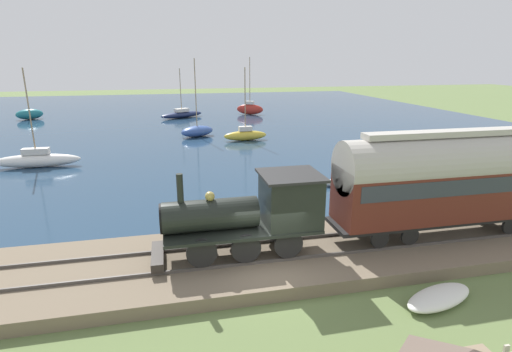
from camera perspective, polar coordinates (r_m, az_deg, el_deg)
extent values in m
plane|color=#607542|center=(15.28, 2.34, -14.46)|extent=(200.00, 200.00, 0.00)
cube|color=navy|center=(57.49, -9.13, 8.34)|extent=(80.00, 80.00, 0.01)
cube|color=#756651|center=(16.16, 1.25, -11.62)|extent=(5.40, 56.00, 0.49)
cube|color=#4C4742|center=(15.30, 2.03, -12.05)|extent=(0.07, 54.88, 0.12)
cube|color=#4C4742|center=(16.76, 0.56, -9.38)|extent=(0.07, 54.88, 0.12)
cylinder|color=black|center=(15.19, 4.66, -9.70)|extent=(0.12, 1.11, 1.11)
cylinder|color=black|center=(16.66, 2.94, -7.22)|extent=(0.12, 1.11, 1.11)
cylinder|color=black|center=(14.83, -1.42, -10.33)|extent=(0.12, 1.11, 1.11)
cylinder|color=black|center=(16.33, -2.58, -7.72)|extent=(0.12, 1.11, 1.11)
cylinder|color=black|center=(14.64, -7.75, -10.86)|extent=(0.12, 1.11, 1.11)
cylinder|color=black|center=(16.16, -8.30, -8.16)|extent=(0.12, 1.11, 1.11)
cube|color=black|center=(15.39, -2.05, -7.45)|extent=(2.19, 5.88, 0.12)
cylinder|color=black|center=(14.99, -6.52, -5.53)|extent=(1.18, 3.53, 1.18)
cylinder|color=black|center=(14.93, -13.45, -5.98)|extent=(1.12, 0.08, 1.12)
cylinder|color=black|center=(14.55, -10.81, -1.71)|extent=(0.24, 0.24, 1.06)
sphere|color=tan|center=(14.73, -6.61, -2.89)|extent=(0.36, 0.36, 0.36)
cube|color=black|center=(15.45, 4.91, -3.41)|extent=(2.09, 2.06, 1.88)
cube|color=#282828|center=(15.15, 5.00, 0.12)|extent=(2.29, 2.30, 0.10)
cube|color=#2D2823|center=(15.55, -13.88, -11.06)|extent=(1.99, 0.44, 0.32)
cylinder|color=black|center=(22.34, 31.98, -4.04)|extent=(0.12, 0.76, 0.76)
cylinder|color=black|center=(20.33, 32.53, -5.99)|extent=(0.12, 0.76, 0.76)
cylinder|color=black|center=(21.44, 29.42, -4.43)|extent=(0.12, 0.76, 0.76)
cylinder|color=black|center=(17.36, 21.11, -8.00)|extent=(0.12, 0.76, 0.76)
cylinder|color=black|center=(18.66, 18.29, -6.00)|extent=(0.12, 0.76, 0.76)
cylinder|color=black|center=(16.69, 17.25, -8.60)|extent=(0.12, 0.76, 0.76)
cylinder|color=black|center=(18.04, 14.63, -6.47)|extent=(0.12, 0.76, 0.76)
cube|color=black|center=(19.24, 25.83, -5.19)|extent=(1.89, 10.65, 0.16)
cube|color=#5B2319|center=(18.85, 26.30, -1.64)|extent=(2.10, 10.22, 2.35)
cube|color=#2D333D|center=(18.74, 26.45, -0.44)|extent=(2.13, 9.58, 0.66)
cylinder|color=#B2ADA3|center=(18.56, 26.75, 1.81)|extent=(2.21, 10.22, 2.21)
cube|color=#B2ADA3|center=(18.32, 27.24, 5.52)|extent=(0.74, 8.52, 0.24)
ellipsoid|color=#192347|center=(56.79, -10.55, 8.60)|extent=(4.56, 6.39, 0.82)
cylinder|color=#9E8460|center=(56.45, -10.73, 11.94)|extent=(0.10, 0.10, 5.82)
cube|color=silver|center=(56.71, -10.59, 9.23)|extent=(1.77, 2.15, 0.45)
ellipsoid|color=#1E707A|center=(62.31, -29.63, 7.68)|extent=(2.81, 3.69, 1.38)
cylinder|color=#9E8460|center=(62.06, -29.99, 10.19)|extent=(0.10, 0.10, 4.15)
ellipsoid|color=gold|center=(39.99, -1.53, 5.79)|extent=(1.30, 4.39, 0.97)
cylinder|color=#9E8460|center=(39.49, -1.57, 10.84)|extent=(0.10, 0.10, 6.11)
cube|color=silver|center=(39.87, -1.54, 6.79)|extent=(0.71, 1.33, 0.45)
ellipsoid|color=white|center=(34.15, -28.79, 1.94)|extent=(1.18, 6.19, 1.00)
cylinder|color=#9E8460|center=(33.56, -29.64, 7.93)|extent=(0.10, 0.10, 6.25)
cube|color=silver|center=(34.00, -28.96, 3.12)|extent=(0.69, 1.86, 0.45)
ellipsoid|color=#335199|center=(42.47, -8.40, 6.35)|extent=(3.21, 4.06, 1.12)
cylinder|color=#9E8460|center=(41.97, -8.63, 11.67)|extent=(0.10, 0.10, 6.78)
ellipsoid|color=#B72D23|center=(59.23, -0.88, 9.50)|extent=(2.75, 3.98, 1.48)
cylinder|color=#9E8460|center=(58.88, -0.89, 13.42)|extent=(0.10, 0.10, 6.62)
cube|color=silver|center=(59.12, -0.88, 10.43)|extent=(1.09, 1.33, 0.45)
ellipsoid|color=silver|center=(20.16, 0.89, -5.98)|extent=(1.10, 2.24, 0.31)
ellipsoid|color=silver|center=(26.03, 11.60, -0.94)|extent=(1.08, 2.21, 0.46)
ellipsoid|color=silver|center=(15.13, 24.68, -15.48)|extent=(1.88, 3.00, 0.44)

